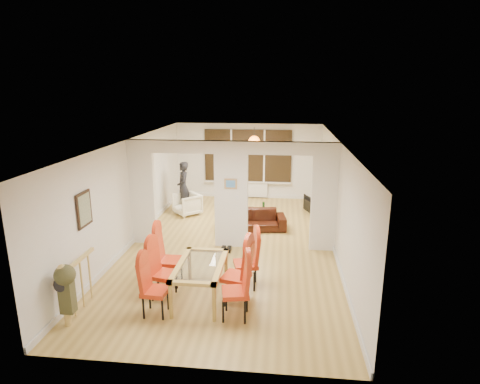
% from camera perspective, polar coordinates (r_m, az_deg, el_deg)
% --- Properties ---
extents(floor, '(5.00, 9.00, 0.01)m').
position_cam_1_polar(floor, '(10.05, -1.21, -7.58)').
color(floor, tan).
rests_on(floor, ground).
extents(room_walls, '(5.00, 9.00, 2.60)m').
position_cam_1_polar(room_walls, '(9.63, -1.25, -0.42)').
color(room_walls, silver).
rests_on(room_walls, floor).
extents(divider_wall, '(5.00, 0.18, 2.60)m').
position_cam_1_polar(divider_wall, '(9.63, -1.25, -0.42)').
color(divider_wall, white).
rests_on(divider_wall, floor).
extents(bay_window_blinds, '(3.00, 0.08, 1.80)m').
position_cam_1_polar(bay_window_blinds, '(13.90, 1.11, 5.18)').
color(bay_window_blinds, black).
rests_on(bay_window_blinds, room_walls).
extents(radiator, '(1.40, 0.08, 0.50)m').
position_cam_1_polar(radiator, '(14.12, 1.07, 0.34)').
color(radiator, white).
rests_on(radiator, floor).
extents(pendant_light, '(0.36, 0.36, 0.36)m').
position_cam_1_polar(pendant_light, '(12.66, 2.03, 7.19)').
color(pendant_light, orange).
rests_on(pendant_light, room_walls).
extents(stair_newel, '(0.40, 1.20, 1.10)m').
position_cam_1_polar(stair_newel, '(7.68, -21.80, -11.63)').
color(stair_newel, tan).
rests_on(stair_newel, floor).
extents(wall_poster, '(0.04, 0.52, 0.67)m').
position_cam_1_polar(wall_poster, '(8.06, -21.30, -2.30)').
color(wall_poster, gray).
rests_on(wall_poster, room_walls).
extents(pillar_photo, '(0.30, 0.03, 0.25)m').
position_cam_1_polar(pillar_photo, '(9.46, -1.34, 1.18)').
color(pillar_photo, '#4C8CD8').
rests_on(pillar_photo, divider_wall).
extents(dining_table, '(0.84, 1.50, 0.70)m').
position_cam_1_polar(dining_table, '(7.59, -5.61, -12.55)').
color(dining_table, '#B59242').
rests_on(dining_table, floor).
extents(dining_chair_la, '(0.44, 0.44, 1.03)m').
position_cam_1_polar(dining_chair_la, '(7.17, -12.00, -13.09)').
color(dining_chair_la, red).
rests_on(dining_chair_la, floor).
extents(dining_chair_lb, '(0.51, 0.51, 1.07)m').
position_cam_1_polar(dining_chair_lb, '(7.68, -10.85, -10.90)').
color(dining_chair_lb, red).
rests_on(dining_chair_lb, floor).
extents(dining_chair_lc, '(0.46, 0.46, 1.15)m').
position_cam_1_polar(dining_chair_lc, '(8.13, -10.06, -9.05)').
color(dining_chair_lc, red).
rests_on(dining_chair_lc, floor).
extents(dining_chair_ra, '(0.52, 0.52, 1.11)m').
position_cam_1_polar(dining_chair_ra, '(6.92, -0.68, -13.44)').
color(dining_chair_ra, red).
rests_on(dining_chair_ra, floor).
extents(dining_chair_rb, '(0.57, 0.57, 1.17)m').
position_cam_1_polar(dining_chair_rb, '(7.36, -0.54, -11.37)').
color(dining_chair_rb, red).
rests_on(dining_chair_rb, floor).
extents(dining_chair_rc, '(0.54, 0.54, 1.11)m').
position_cam_1_polar(dining_chair_rc, '(7.90, 0.81, -9.66)').
color(dining_chair_rc, red).
rests_on(dining_chair_rc, floor).
extents(sofa, '(1.92, 0.97, 0.54)m').
position_cam_1_polar(sofa, '(11.06, 1.72, -3.97)').
color(sofa, black).
rests_on(sofa, floor).
extents(armchair, '(1.00, 1.00, 0.65)m').
position_cam_1_polar(armchair, '(12.39, -7.52, -1.72)').
color(armchair, '#EDE7C8').
rests_on(armchair, floor).
extents(person, '(0.67, 0.55, 1.59)m').
position_cam_1_polar(person, '(12.55, -8.07, 0.68)').
color(person, black).
rests_on(person, floor).
extents(television, '(0.83, 0.42, 0.49)m').
position_cam_1_polar(television, '(12.66, 9.51, -1.84)').
color(television, black).
rests_on(television, floor).
extents(coffee_table, '(1.11, 0.58, 0.25)m').
position_cam_1_polar(coffee_table, '(12.05, 2.45, -3.09)').
color(coffee_table, '#352412').
rests_on(coffee_table, floor).
extents(bottle, '(0.07, 0.07, 0.29)m').
position_cam_1_polar(bottle, '(11.89, 3.36, -2.00)').
color(bottle, '#143F19').
rests_on(bottle, coffee_table).
extents(bowl, '(0.20, 0.20, 0.05)m').
position_cam_1_polar(bowl, '(12.06, 1.57, -2.32)').
color(bowl, '#352412').
rests_on(bowl, coffee_table).
extents(shoes, '(0.23, 0.25, 0.10)m').
position_cam_1_polar(shoes, '(9.70, -1.97, -8.13)').
color(shoes, black).
rests_on(shoes, floor).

